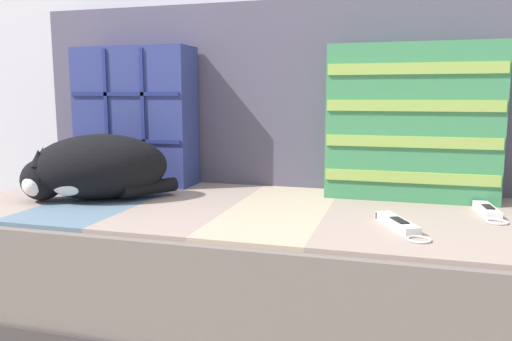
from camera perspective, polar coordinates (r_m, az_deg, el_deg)
The scene contains 7 objects.
couch at distance 1.39m, azimuth 3.11°, elevation -11.91°, with size 1.82×0.79×0.39m.
sofa_backrest at distance 1.62m, azimuth 5.84°, elevation 8.55°, with size 1.79×0.14×0.57m.
throw_pillow_quilted at distance 1.66m, azimuth -13.60°, elevation 6.01°, with size 0.39×0.14×0.44m.
throw_pillow_striped at distance 1.45m, azimuth 17.35°, elevation 5.26°, with size 0.46×0.14×0.43m.
sleeping_cat at distance 1.45m, azimuth -18.03°, elevation 0.20°, with size 0.42×0.36×0.18m.
game_remote_near at distance 1.34m, azimuth 24.95°, elevation -4.20°, with size 0.06×0.19×0.02m.
game_remote_far at distance 1.14m, azimuth 15.96°, elevation -5.96°, with size 0.13×0.20×0.02m.
Camera 1 is at (0.29, -1.11, 0.68)m, focal length 35.00 mm.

